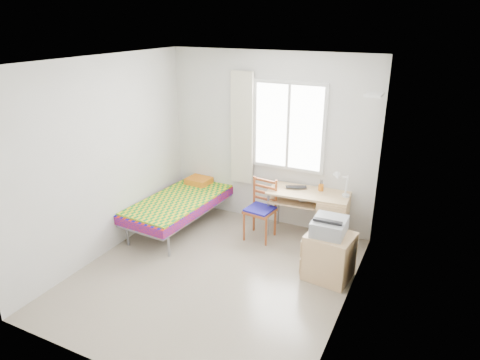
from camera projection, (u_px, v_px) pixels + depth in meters
name	position (u px, v px, depth m)	size (l,w,h in m)	color
floor	(214.00, 275.00, 5.36)	(3.50, 3.50, 0.00)	#BCAD93
ceiling	(208.00, 61.00, 4.44)	(3.50, 3.50, 0.00)	white
wall_back	(269.00, 141.00, 6.37)	(3.20, 3.20, 0.00)	silver
wall_left	(104.00, 159.00, 5.56)	(3.50, 3.50, 0.00)	silver
wall_right	(351.00, 203.00, 4.24)	(3.50, 3.50, 0.00)	silver
window	(289.00, 127.00, 6.14)	(1.10, 0.04, 1.30)	white
curtain	(242.00, 129.00, 6.43)	(0.35, 0.05, 1.70)	beige
floating_shelf	(374.00, 94.00, 5.16)	(0.20, 0.32, 0.03)	white
bed	(183.00, 201.00, 6.54)	(1.00, 1.93, 0.81)	gray
desk	(328.00, 217.00, 6.04)	(1.17, 0.60, 0.71)	tan
chair	(262.00, 205.00, 6.13)	(0.43, 0.43, 0.88)	#98511D
cabinet	(329.00, 256.00, 5.22)	(0.60, 0.54, 0.59)	tan
printer	(329.00, 226.00, 5.12)	(0.39, 0.45, 0.19)	#9DA1A5
laptop	(296.00, 189.00, 6.14)	(0.30, 0.19, 0.02)	black
pen_cup	(321.00, 188.00, 6.08)	(0.07, 0.07, 0.09)	orange
task_lamp	(341.00, 182.00, 5.73)	(0.22, 0.32, 0.40)	white
book	(298.00, 198.00, 6.15)	(0.17, 0.23, 0.02)	gray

